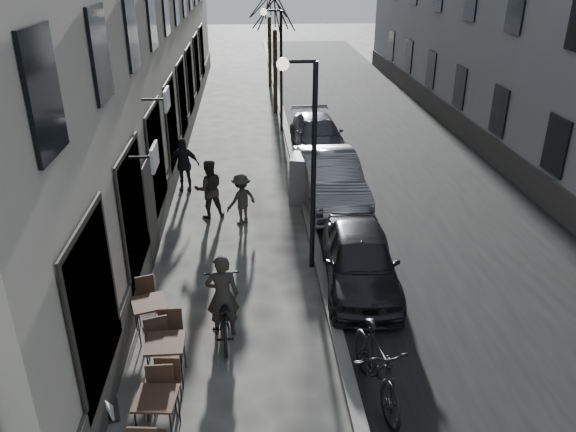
{
  "coord_description": "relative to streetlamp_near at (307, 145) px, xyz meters",
  "views": [
    {
      "loc": [
        -1.48,
        -6.06,
        7.04
      ],
      "look_at": [
        -0.65,
        5.15,
        1.8
      ],
      "focal_mm": 35.0,
      "sensor_mm": 36.0,
      "label": 1
    }
  ],
  "objects": [
    {
      "name": "bistro_set_b",
      "position": [
        -2.89,
        -3.87,
        -2.66
      ],
      "size": [
        0.68,
        1.66,
        0.98
      ],
      "rotation": [
        0.0,
        0.0,
        0.01
      ],
      "color": "#322116",
      "rests_on": "ground"
    },
    {
      "name": "road",
      "position": [
        4.02,
        10.0,
        -3.16
      ],
      "size": [
        7.3,
        60.0,
        0.0
      ],
      "primitive_type": "cube",
      "color": "black",
      "rests_on": "ground"
    },
    {
      "name": "tree_far",
      "position": [
        0.07,
        21.0,
        1.5
      ],
      "size": [
        2.4,
        2.4,
        5.7
      ],
      "color": "black",
      "rests_on": "ground"
    },
    {
      "name": "pedestrian_near",
      "position": [
        -2.49,
        3.15,
        -2.28
      ],
      "size": [
        0.97,
        0.82,
        1.76
      ],
      "primitive_type": "imported",
      "rotation": [
        0.0,
        0.0,
        3.34
      ],
      "color": "black",
      "rests_on": "ground"
    },
    {
      "name": "car_near",
      "position": [
        1.17,
        -0.95,
        -2.47
      ],
      "size": [
        1.94,
        4.19,
        1.39
      ],
      "primitive_type": "imported",
      "rotation": [
        0.0,
        0.0,
        -0.08
      ],
      "color": "black",
      "rests_on": "ground"
    },
    {
      "name": "cyclist_rider",
      "position": [
        -1.91,
        -2.56,
        -2.25
      ],
      "size": [
        0.69,
        0.47,
        1.82
      ],
      "primitive_type": "imported",
      "rotation": [
        0.0,
        0.0,
        3.2
      ],
      "color": "#282523",
      "rests_on": "ground"
    },
    {
      "name": "streetlamp_near",
      "position": [
        0.0,
        0.0,
        0.0
      ],
      "size": [
        0.9,
        0.28,
        5.09
      ],
      "color": "black",
      "rests_on": "ground"
    },
    {
      "name": "bistro_set_a",
      "position": [
        -2.87,
        -5.2,
        -2.68
      ],
      "size": [
        0.71,
        1.61,
        0.93
      ],
      "rotation": [
        0.0,
        0.0,
        -0.11
      ],
      "color": "#322116",
      "rests_on": "ground"
    },
    {
      "name": "pedestrian_mid",
      "position": [
        -1.56,
        2.64,
        -2.41
      ],
      "size": [
        1.11,
        1.03,
        1.5
      ],
      "primitive_type": "imported",
      "rotation": [
        0.0,
        0.0,
        3.79
      ],
      "color": "#2C2A26",
      "rests_on": "ground"
    },
    {
      "name": "pedestrian_far",
      "position": [
        -3.43,
        5.3,
        -2.28
      ],
      "size": [
        1.06,
        0.51,
        1.76
      ],
      "primitive_type": "imported",
      "rotation": [
        0.0,
        0.0,
        -0.08
      ],
      "color": "black",
      "rests_on": "ground"
    },
    {
      "name": "bicycle",
      "position": [
        -1.91,
        -2.56,
        -2.6
      ],
      "size": [
        0.86,
        2.15,
        1.11
      ],
      "primitive_type": "imported",
      "rotation": [
        0.0,
        0.0,
        3.2
      ],
      "color": "black",
      "rests_on": "ground"
    },
    {
      "name": "bistro_set_c",
      "position": [
        -3.37,
        -2.54,
        -2.67
      ],
      "size": [
        0.9,
        1.67,
        0.95
      ],
      "rotation": [
        0.0,
        0.0,
        0.3
      ],
      "color": "#322116",
      "rests_on": "ground"
    },
    {
      "name": "car_mid",
      "position": [
        1.17,
        3.96,
        -2.38
      ],
      "size": [
        1.92,
        4.84,
        1.57
      ],
      "primitive_type": "imported",
      "rotation": [
        0.0,
        0.0,
        0.06
      ],
      "color": "gray",
      "rests_on": "ground"
    },
    {
      "name": "utility_cabinet",
      "position": [
        0.27,
        4.16,
        -2.42
      ],
      "size": [
        0.75,
        1.08,
        1.47
      ],
      "primitive_type": "cube",
      "rotation": [
        0.0,
        0.0,
        -0.23
      ],
      "color": "slate",
      "rests_on": "ground"
    },
    {
      "name": "streetlamp_far",
      "position": [
        0.0,
        12.0,
        0.0
      ],
      "size": [
        0.9,
        0.28,
        5.09
      ],
      "color": "black",
      "rests_on": "ground"
    },
    {
      "name": "tree_near",
      "position": [
        0.07,
        15.0,
        1.5
      ],
      "size": [
        2.4,
        2.4,
        5.7
      ],
      "color": "black",
      "rests_on": "ground"
    },
    {
      "name": "moped",
      "position": [
        0.76,
        -4.61,
        -2.49
      ],
      "size": [
        0.93,
        2.3,
        1.35
      ],
      "primitive_type": "imported",
      "rotation": [
        0.0,
        0.0,
        0.13
      ],
      "color": "black",
      "rests_on": "ground"
    },
    {
      "name": "kerb",
      "position": [
        0.37,
        10.0,
        -3.1
      ],
      "size": [
        0.25,
        60.0,
        0.12
      ],
      "primitive_type": "cube",
      "color": "#65635E",
      "rests_on": "ground"
    },
    {
      "name": "car_far",
      "position": [
        1.41,
        9.1,
        -2.5
      ],
      "size": [
        2.05,
        4.6,
        1.31
      ],
      "primitive_type": "imported",
      "rotation": [
        0.0,
        0.0,
        0.05
      ],
      "color": "#3C3D47",
      "rests_on": "ground"
    },
    {
      "name": "sign_board",
      "position": [
        -3.83,
        -4.63,
        -2.77
      ],
      "size": [
        0.46,
        0.61,
        0.95
      ],
      "rotation": [
        0.0,
        0.0,
        0.28
      ],
      "color": "black",
      "rests_on": "ground"
    }
  ]
}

